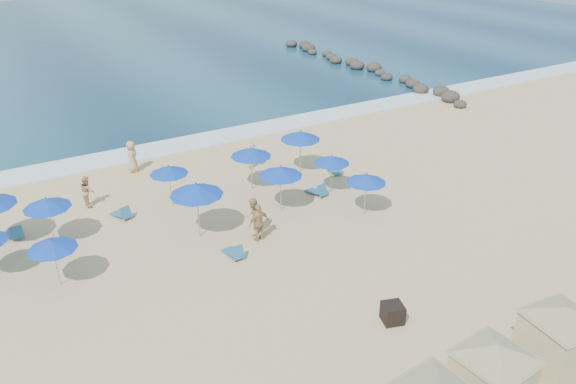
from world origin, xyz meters
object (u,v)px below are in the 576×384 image
object	(u,v)px
umbrella_9	(300,135)
umbrella_10	(332,159)
umbrella_4	(47,203)
umbrella_3	(52,244)
beachgoer_3	(251,156)
beachgoer_5	(253,217)
umbrella_11	(366,178)
umbrella_8	(281,171)
beachgoer_1	(87,191)
rock_jetty	(363,67)
cabana_2	(493,368)
umbrella_6	(196,189)
cabana_3	(561,329)
umbrella_5	(169,170)
beachgoer_2	(259,223)
trash_bin	(393,313)
beachgoer_4	(132,156)
umbrella_7	(251,152)

from	to	relation	value
umbrella_9	umbrella_10	xyz separation A→B (m)	(0.03, -3.04, -0.36)
umbrella_4	umbrella_3	bearing A→B (deg)	-96.89
beachgoer_3	beachgoer_5	xyz separation A→B (m)	(-3.31, -6.65, 0.09)
umbrella_9	umbrella_11	size ratio (longest dim) A/B	1.16
umbrella_8	beachgoer_1	xyz separation A→B (m)	(-8.11, 5.42, -1.33)
rock_jetty	umbrella_3	distance (m)	38.11
cabana_2	beachgoer_3	distance (m)	19.32
umbrella_6	umbrella_8	world-z (taller)	umbrella_6
cabana_2	umbrella_8	world-z (taller)	cabana_2
cabana_2	umbrella_4	distance (m)	18.91
cabana_3	beachgoer_3	distance (m)	19.20
cabana_2	umbrella_9	world-z (taller)	umbrella_9
umbrella_3	umbrella_5	bearing A→B (deg)	34.76
beachgoer_3	beachgoer_2	bearing A→B (deg)	-122.37
umbrella_6	umbrella_8	size ratio (longest dim) A/B	1.11
umbrella_5	umbrella_10	size ratio (longest dim) A/B	1.02
trash_bin	beachgoer_2	xyz separation A→B (m)	(-1.47, 7.48, 0.54)
umbrella_3	beachgoer_2	xyz separation A→B (m)	(8.47, -1.00, -0.99)
umbrella_8	beachgoer_1	distance (m)	9.85
cabana_2	beachgoer_4	world-z (taller)	cabana_2
beachgoer_1	beachgoer_5	bearing A→B (deg)	-141.52
cabana_3	beachgoer_2	distance (m)	12.73
rock_jetty	beachgoer_5	distance (m)	31.68
umbrella_10	beachgoer_5	world-z (taller)	umbrella_10
trash_bin	beachgoer_1	size ratio (longest dim) A/B	0.45
beachgoer_4	cabana_3	bearing A→B (deg)	-147.93
beachgoer_1	beachgoer_4	xyz separation A→B (m)	(3.20, 3.03, 0.12)
trash_bin	umbrella_10	world-z (taller)	umbrella_10
umbrella_9	umbrella_11	distance (m)	5.92
cabana_3	umbrella_3	bearing A→B (deg)	135.14
rock_jetty	umbrella_10	xyz separation A→B (m)	(-17.48, -19.92, 1.52)
beachgoer_4	beachgoer_2	bearing A→B (deg)	-151.48
umbrella_8	umbrella_10	size ratio (longest dim) A/B	1.14
umbrella_4	rock_jetty	bearing A→B (deg)	29.91
umbrella_5	umbrella_11	xyz separation A→B (m)	(7.79, -5.83, 0.02)
trash_bin	umbrella_9	distance (m)	13.70
cabana_2	umbrella_5	xyz separation A→B (m)	(-3.54, 17.32, 0.45)
umbrella_8	beachgoer_4	size ratio (longest dim) A/B	1.33
rock_jetty	umbrella_6	distance (m)	32.67
beachgoer_1	beachgoer_4	distance (m)	4.41
trash_bin	umbrella_4	world-z (taller)	umbrella_4
umbrella_3	beachgoer_3	distance (m)	13.40
umbrella_11	beachgoer_3	distance (m)	8.12
cabana_2	umbrella_9	size ratio (longest dim) A/B	1.57
beachgoer_3	beachgoer_5	world-z (taller)	beachgoer_5
umbrella_6	cabana_2	bearing A→B (deg)	-75.48
umbrella_6	beachgoer_3	size ratio (longest dim) A/B	1.68
umbrella_3	umbrella_6	distance (m)	6.34
umbrella_7	umbrella_11	world-z (taller)	umbrella_7
umbrella_3	umbrella_7	world-z (taller)	umbrella_7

